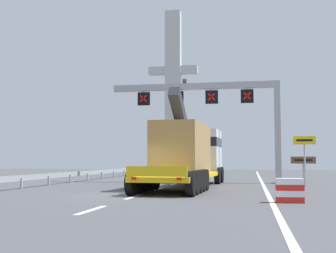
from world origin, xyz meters
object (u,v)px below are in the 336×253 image
(heavy_haul_truck_yellow, at_px, (190,153))
(exit_sign_yellow, at_px, (305,150))
(crash_barrier_striped, at_px, (290,191))
(tourist_info_sign_brown, at_px, (303,163))
(overhead_lane_gantry, at_px, (217,101))
(bridge_pylon_distant, at_px, (173,87))

(heavy_haul_truck_yellow, relative_size, exit_sign_yellow, 4.76)
(crash_barrier_striped, bearing_deg, tourist_info_sign_brown, 81.46)
(overhead_lane_gantry, height_order, exit_sign_yellow, overhead_lane_gantry)
(overhead_lane_gantry, distance_m, heavy_haul_truck_yellow, 6.03)
(heavy_haul_truck_yellow, relative_size, crash_barrier_striped, 14.00)
(overhead_lane_gantry, relative_size, bridge_pylon_distant, 0.42)
(heavy_haul_truck_yellow, bearing_deg, overhead_lane_gantry, 74.36)
(crash_barrier_striped, relative_size, bridge_pylon_distant, 0.03)
(overhead_lane_gantry, xyz_separation_m, exit_sign_yellow, (5.41, -4.18, -3.52))
(heavy_haul_truck_yellow, relative_size, tourist_info_sign_brown, 7.84)
(heavy_haul_truck_yellow, distance_m, bridge_pylon_distant, 55.11)
(crash_barrier_striped, xyz_separation_m, bridge_pylon_distant, (-15.15, 62.06, 14.40))
(overhead_lane_gantry, relative_size, heavy_haul_truck_yellow, 0.85)
(overhead_lane_gantry, xyz_separation_m, bridge_pylon_distant, (-11.44, 48.03, 9.15))
(heavy_haul_truck_yellow, distance_m, exit_sign_yellow, 6.70)
(tourist_info_sign_brown, relative_size, crash_barrier_striped, 1.78)
(crash_barrier_striped, bearing_deg, overhead_lane_gantry, 104.85)
(overhead_lane_gantry, height_order, crash_barrier_striped, overhead_lane_gantry)
(overhead_lane_gantry, bearing_deg, tourist_info_sign_brown, -11.42)
(overhead_lane_gantry, height_order, heavy_haul_truck_yellow, overhead_lane_gantry)
(heavy_haul_truck_yellow, relative_size, bridge_pylon_distant, 0.49)
(tourist_info_sign_brown, relative_size, bridge_pylon_distant, 0.06)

